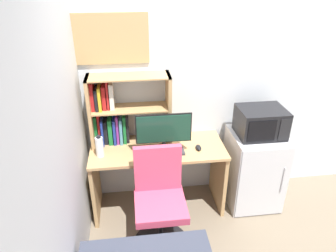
{
  "coord_description": "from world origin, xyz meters",
  "views": [
    {
      "loc": [
        -1.12,
        -2.93,
        2.36
      ],
      "look_at": [
        -0.78,
        -0.32,
        1.0
      ],
      "focal_mm": 33.33,
      "sensor_mm": 36.0,
      "label": 1
    }
  ],
  "objects": [
    {
      "name": "desk_chair",
      "position": [
        -0.92,
        -0.77,
        0.43
      ],
      "size": [
        0.51,
        0.51,
        0.97
      ],
      "color": "black",
      "rests_on": "ground_plane"
    },
    {
      "name": "wall_left",
      "position": [
        -1.62,
        -1.6,
        1.3
      ],
      "size": [
        0.04,
        4.4,
        2.6
      ],
      "primitive_type": "cube",
      "color": "silver",
      "rests_on": "ground_plane"
    },
    {
      "name": "monitor",
      "position": [
        -0.83,
        -0.4,
        0.99
      ],
      "size": [
        0.53,
        0.17,
        0.42
      ],
      "color": "black",
      "rests_on": "desk"
    },
    {
      "name": "microwave",
      "position": [
        0.14,
        -0.32,
        0.98
      ],
      "size": [
        0.45,
        0.37,
        0.28
      ],
      "color": "black",
      "rests_on": "mini_fridge"
    },
    {
      "name": "hutch_bookshelf",
      "position": [
        -1.25,
        -0.12,
        1.08
      ],
      "size": [
        0.79,
        0.26,
        0.7
      ],
      "color": "tan",
      "rests_on": "desk"
    },
    {
      "name": "water_bottle",
      "position": [
        -1.44,
        -0.37,
        0.85
      ],
      "size": [
        0.07,
        0.07,
        0.22
      ],
      "color": "silver",
      "rests_on": "desk"
    },
    {
      "name": "computer_mouse",
      "position": [
        -0.49,
        -0.37,
        0.76
      ],
      "size": [
        0.05,
        0.1,
        0.04
      ],
      "primitive_type": "ellipsoid",
      "color": "black",
      "rests_on": "desk"
    },
    {
      "name": "wall_back",
      "position": [
        0.4,
        0.02,
        1.3
      ],
      "size": [
        6.4,
        0.04,
        2.6
      ],
      "primitive_type": "cube",
      "color": "silver",
      "rests_on": "ground_plane"
    },
    {
      "name": "mini_fridge",
      "position": [
        0.14,
        -0.32,
        0.42
      ],
      "size": [
        0.54,
        0.56,
        0.84
      ],
      "color": "silver",
      "rests_on": "ground_plane"
    },
    {
      "name": "desk",
      "position": [
        -0.88,
        -0.29,
        0.53
      ],
      "size": [
        1.33,
        0.57,
        0.75
      ],
      "color": "tan",
      "rests_on": "ground_plane"
    },
    {
      "name": "wall_corkboard",
      "position": [
        -1.29,
        -0.01,
        1.77
      ],
      "size": [
        0.73,
        0.02,
        0.46
      ],
      "primitive_type": "cube",
      "color": "tan"
    },
    {
      "name": "keyboard",
      "position": [
        -0.82,
        -0.39,
        0.76
      ],
      "size": [
        0.38,
        0.15,
        0.02
      ],
      "primitive_type": "cube",
      "color": "#333338",
      "rests_on": "desk"
    }
  ]
}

